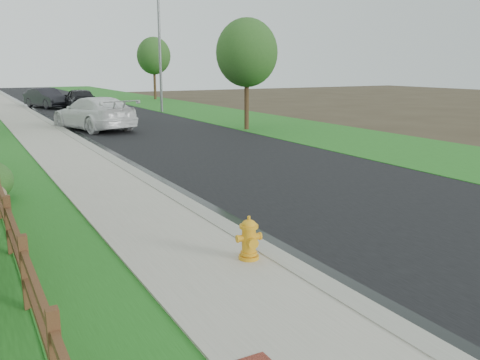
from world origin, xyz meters
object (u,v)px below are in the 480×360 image
fire_hydrant (249,239)px  white_suv (94,113)px  ranch_fence (3,206)px  dark_car_mid (79,99)px  streetlight (157,38)px

fire_hydrant → white_suv: 20.05m
fire_hydrant → white_suv: bearing=84.0°
ranch_fence → dark_car_mid: (7.50, 29.08, 0.22)m
white_suv → dark_car_mid: (1.90, 12.76, -0.04)m
dark_car_mid → streetlight: (4.63, -4.75, 4.36)m
ranch_fence → white_suv: size_ratio=2.88×
white_suv → streetlight: bearing=-143.5°
white_suv → streetlight: size_ratio=0.64×
streetlight → ranch_fence: bearing=-116.5°
ranch_fence → fire_hydrant: (3.50, -3.62, -0.17)m
ranch_fence → dark_car_mid: dark_car_mid is taller
streetlight → dark_car_mid: bearing=134.2°
fire_hydrant → white_suv: size_ratio=0.13×
fire_hydrant → streetlight: bearing=72.8°
ranch_fence → streetlight: 27.56m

